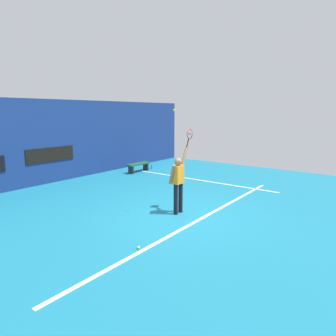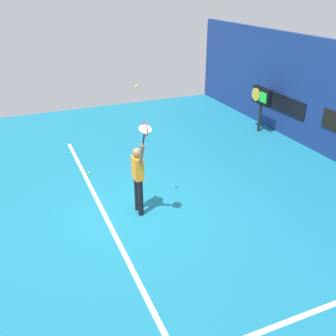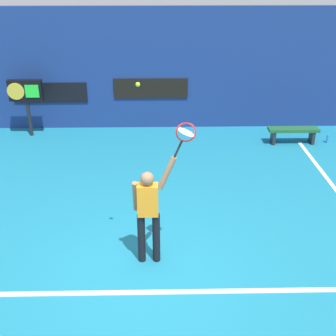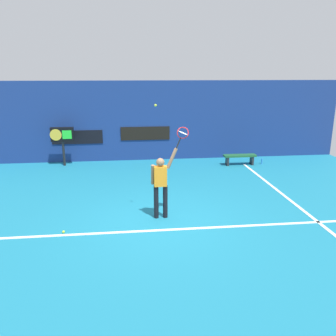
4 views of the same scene
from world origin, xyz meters
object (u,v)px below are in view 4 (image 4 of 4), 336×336
Objects in this scene: tennis_ball at (155,105)px; water_bottle at (262,161)px; tennis_player at (161,183)px; tennis_racket at (182,134)px; spare_ball at (64,232)px; scoreboard_clock at (62,136)px; court_bench at (240,157)px.

tennis_ball reaches higher than water_bottle.
tennis_player is 1.43m from tennis_racket.
water_bottle reaches higher than spare_ball.
tennis_ball is (-0.11, 0.08, 2.06)m from tennis_player.
spare_ball is (1.08, -6.67, -1.25)m from scoreboard_clock.
tennis_ball is 0.04× the size of scoreboard_clock.
tennis_racket is at bearing 12.49° from spare_ball.
scoreboard_clock is at bearing 174.30° from court_bench.
water_bottle is at bearing -5.03° from scoreboard_clock.
tennis_ball is 7.08m from scoreboard_clock.
tennis_racket reaches higher than spare_ball.
tennis_ball is at bearing -134.47° from water_bottle.
tennis_ball is 0.28× the size of water_bottle.
scoreboard_clock is 24.38× the size of spare_ball.
tennis_player reaches higher than scoreboard_clock.
court_bench is 1.03m from water_bottle.
spare_ball is at bearing -167.51° from tennis_racket.
water_bottle is 9.52m from spare_ball.
court_bench is at bearing 57.30° from tennis_racket.
spare_ball is (-6.45, -5.92, -0.30)m from court_bench.
tennis_player is 2.06m from tennis_ball.
tennis_racket is 7.16m from water_bottle.
tennis_racket is 2.59× the size of water_bottle.
tennis_racket is 3.91m from spare_ball.
scoreboard_clock is 6.91× the size of water_bottle.
water_bottle is at bearing 50.15° from tennis_racket.
tennis_racket is 9.15× the size of spare_ball.
spare_ball is at bearing -80.81° from scoreboard_clock.
court_bench is at bearing 53.04° from tennis_player.
tennis_racket is 7.37m from scoreboard_clock.
tennis_racket is at bearing -55.15° from scoreboard_clock.
scoreboard_clock is 6.87m from spare_ball.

